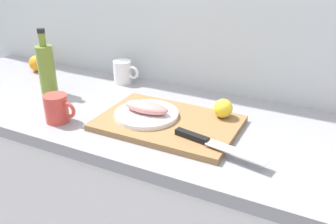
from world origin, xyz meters
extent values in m
cube|color=white|center=(0.00, 0.00, 0.43)|extent=(2.00, 0.58, 0.86)
cube|color=gray|center=(0.00, 0.00, 0.88)|extent=(2.00, 0.60, 0.04)
cube|color=olive|center=(0.10, -0.05, 0.91)|extent=(0.45, 0.30, 0.02)
cylinder|color=white|center=(0.03, -0.05, 0.93)|extent=(0.21, 0.21, 0.01)
ellipsoid|color=tan|center=(0.03, -0.05, 0.95)|extent=(0.16, 0.07, 0.04)
cube|color=silver|center=(0.36, -0.15, 0.93)|extent=(0.18, 0.07, 0.00)
cube|color=black|center=(0.22, -0.13, 0.93)|extent=(0.11, 0.04, 0.02)
sphere|color=yellow|center=(0.25, 0.05, 0.95)|extent=(0.06, 0.06, 0.06)
cylinder|color=olive|center=(-0.44, -0.01, 0.99)|extent=(0.06, 0.06, 0.19)
cylinder|color=olive|center=(-0.44, -0.01, 1.11)|extent=(0.03, 0.03, 0.05)
cylinder|color=black|center=(-0.44, -0.01, 1.15)|extent=(0.03, 0.03, 0.02)
cylinder|color=#CC3F38|center=(-0.24, -0.18, 0.95)|extent=(0.08, 0.08, 0.09)
torus|color=#CC3F38|center=(-0.19, -0.18, 0.95)|extent=(0.06, 0.01, 0.06)
cylinder|color=white|center=(-0.25, 0.22, 0.95)|extent=(0.08, 0.08, 0.09)
torus|color=white|center=(-0.20, 0.22, 0.95)|extent=(0.06, 0.01, 0.06)
sphere|color=orange|center=(-0.68, 0.17, 0.94)|extent=(0.07, 0.07, 0.07)
camera|label=1|loc=(0.58, -0.99, 1.45)|focal=38.83mm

